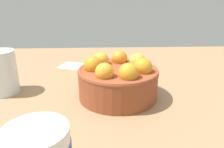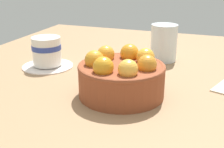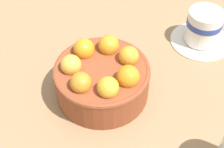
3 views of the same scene
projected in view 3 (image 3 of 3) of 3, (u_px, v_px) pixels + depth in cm
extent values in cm
cube|color=#997551|center=(103.00, 101.00, 65.10)|extent=(122.71, 97.80, 4.88)
cylinder|color=brown|center=(102.00, 81.00, 61.02)|extent=(16.89, 16.89, 6.36)
torus|color=brown|center=(102.00, 70.00, 59.01)|extent=(17.09, 17.09, 1.00)
sphere|color=orange|center=(81.00, 83.00, 55.26)|extent=(3.65, 3.65, 3.65)
sphere|color=gold|center=(108.00, 87.00, 54.55)|extent=(3.67, 3.67, 3.67)
sphere|color=orange|center=(130.00, 75.00, 56.49)|extent=(3.93, 3.93, 3.93)
sphere|color=gold|center=(129.00, 56.00, 59.62)|extent=(3.63, 3.63, 3.63)
sphere|color=orange|center=(109.00, 45.00, 61.59)|extent=(3.84, 3.84, 3.84)
sphere|color=orange|center=(84.00, 49.00, 60.90)|extent=(3.86, 3.86, 3.86)
sphere|color=#F7B141|center=(71.00, 65.00, 58.09)|extent=(3.64, 3.64, 3.64)
cylinder|color=white|center=(200.00, 40.00, 73.11)|extent=(12.82, 12.82, 0.60)
cylinder|color=white|center=(204.00, 26.00, 70.32)|extent=(7.18, 7.18, 7.09)
cylinder|color=#2D4299|center=(205.00, 22.00, 69.56)|extent=(7.34, 7.34, 1.28)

